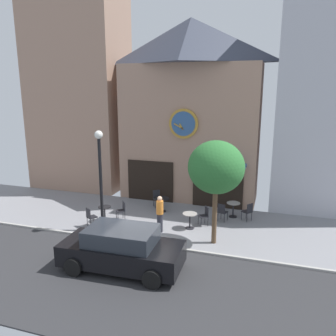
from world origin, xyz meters
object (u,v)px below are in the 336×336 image
(street_tree, at_px, (216,168))
(cafe_chair_mid_row, at_px, (157,197))
(cafe_table_center, at_px, (105,212))
(cafe_table_center_left, at_px, (190,218))
(pedestrian_orange, at_px, (160,214))
(cafe_chair_facing_street, at_px, (205,214))
(cafe_chair_near_lamp, at_px, (248,211))
(cafe_table_leftmost, at_px, (233,207))
(street_lamp, at_px, (101,181))
(cafe_chair_outer, at_px, (222,211))
(cafe_chair_curbside, at_px, (90,216))
(cafe_chair_corner, at_px, (122,209))
(cafe_table_near_door, at_px, (162,202))
(parked_car_black, at_px, (122,249))

(street_tree, xyz_separation_m, cafe_chair_mid_row, (-3.75, 3.49, -2.69))
(cafe_table_center, height_order, cafe_table_center_left, cafe_table_center)
(pedestrian_orange, bearing_deg, cafe_table_center, 173.21)
(cafe_chair_mid_row, bearing_deg, cafe_table_center_left, -44.03)
(cafe_chair_facing_street, bearing_deg, cafe_table_center_left, -133.70)
(pedestrian_orange, bearing_deg, cafe_chair_near_lamp, 34.45)
(cafe_table_leftmost, distance_m, cafe_chair_mid_row, 4.15)
(cafe_table_center, bearing_deg, street_tree, -7.57)
(street_tree, xyz_separation_m, cafe_chair_near_lamp, (1.14, 2.88, -2.69))
(cafe_chair_facing_street, bearing_deg, cafe_chair_near_lamp, 31.07)
(street_lamp, distance_m, street_tree, 5.12)
(street_lamp, height_order, cafe_table_center_left, street_lamp)
(cafe_table_leftmost, relative_size, cafe_chair_outer, 0.83)
(cafe_chair_facing_street, relative_size, cafe_chair_outer, 1.00)
(street_lamp, height_order, pedestrian_orange, street_lamp)
(cafe_table_leftmost, relative_size, cafe_chair_curbside, 0.83)
(cafe_table_center, height_order, cafe_chair_corner, cafe_chair_corner)
(street_tree, height_order, cafe_chair_mid_row, street_tree)
(cafe_chair_near_lamp, bearing_deg, cafe_chair_mid_row, 172.83)
(street_tree, distance_m, cafe_table_leftmost, 4.20)
(cafe_chair_curbside, height_order, cafe_chair_outer, same)
(cafe_table_near_door, height_order, pedestrian_orange, pedestrian_orange)
(street_tree, relative_size, pedestrian_orange, 2.58)
(cafe_table_center, height_order, cafe_table_leftmost, cafe_table_leftmost)
(cafe_table_near_door, relative_size, cafe_chair_facing_street, 0.84)
(cafe_table_center_left, relative_size, cafe_chair_facing_street, 0.81)
(cafe_table_center_left, relative_size, cafe_chair_outer, 0.81)
(cafe_chair_corner, relative_size, cafe_chair_outer, 1.00)
(street_tree, height_order, cafe_table_near_door, street_tree)
(cafe_chair_curbside, bearing_deg, cafe_chair_facing_street, 19.58)
(cafe_chair_near_lamp, height_order, cafe_chair_facing_street, same)
(cafe_table_center, height_order, cafe_table_near_door, cafe_table_center)
(cafe_chair_near_lamp, bearing_deg, cafe_table_leftmost, 157.54)
(cafe_chair_corner, xyz_separation_m, cafe_chair_facing_street, (4.00, 0.54, 0.00))
(cafe_table_center, height_order, parked_car_black, parked_car_black)
(cafe_chair_corner, bearing_deg, cafe_chair_outer, 14.82)
(cafe_chair_corner, distance_m, cafe_chair_outer, 4.86)
(cafe_chair_near_lamp, distance_m, cafe_chair_facing_street, 2.21)
(street_lamp, bearing_deg, cafe_chair_outer, 28.38)
(cafe_table_leftmost, xyz_separation_m, cafe_chair_near_lamp, (0.76, -0.31, 0.02))
(street_tree, bearing_deg, cafe_chair_corner, 165.86)
(cafe_chair_corner, height_order, cafe_chair_outer, same)
(street_tree, xyz_separation_m, pedestrian_orange, (-2.50, 0.37, -2.36))
(cafe_table_center, bearing_deg, parked_car_black, -54.48)
(parked_car_black, bearing_deg, cafe_chair_facing_street, 67.40)
(pedestrian_orange, bearing_deg, cafe_chair_curbside, -172.61)
(cafe_table_center_left, bearing_deg, cafe_chair_near_lamp, 35.21)
(cafe_table_center, height_order, cafe_chair_facing_street, cafe_chair_facing_street)
(cafe_chair_corner, bearing_deg, cafe_table_center_left, -0.95)
(cafe_table_leftmost, relative_size, pedestrian_orange, 0.45)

